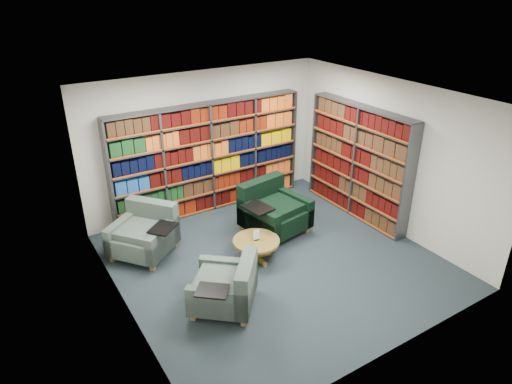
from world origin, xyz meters
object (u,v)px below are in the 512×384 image
chair_green_right (272,211)px  chair_teal_front (229,288)px  chair_teal_left (146,234)px  coffee_table (256,244)px

chair_green_right → chair_teal_front: bearing=-138.8°
chair_teal_left → coffee_table: bearing=-39.4°
chair_teal_left → chair_green_right: (2.27, -0.51, 0.03)m
chair_green_right → chair_teal_front: 2.36m
chair_teal_front → coffee_table: (0.99, 0.84, -0.02)m
chair_teal_front → chair_teal_left: bearing=103.6°
chair_teal_left → chair_green_right: 2.33m
chair_teal_left → chair_teal_front: (0.50, -2.07, -0.02)m
chair_teal_left → chair_teal_front: size_ratio=1.07×
chair_teal_left → chair_teal_front: 2.13m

